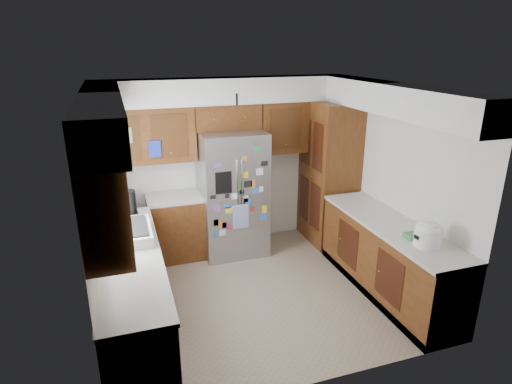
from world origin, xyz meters
TOP-DOWN VIEW (x-y plane):
  - floor at (0.00, 0.00)m, footprint 3.60×3.60m
  - room_shell at (-0.11, 0.36)m, footprint 3.64×3.24m
  - left_counter_run at (-1.36, 0.03)m, footprint 1.36×3.20m
  - right_counter_run at (1.50, -0.47)m, footprint 0.63×2.25m
  - pantry at (1.50, 1.15)m, footprint 0.60×0.90m
  - fridge at (-0.00, 1.20)m, footprint 0.90×0.79m
  - bridge_cabinet at (0.00, 1.43)m, footprint 0.96×0.34m
  - fridge_top_items at (-0.14, 1.39)m, footprint 0.73×0.35m
  - sink_assembly at (-1.50, 0.10)m, footprint 0.52×0.70m
  - left_counter_clutter at (-1.47, 0.81)m, footprint 0.33×0.79m
  - rice_cooker at (1.50, -1.09)m, footprint 0.30×0.29m
  - paper_towel at (1.51, -1.12)m, footprint 0.12×0.12m

SIDE VIEW (x-z plane):
  - floor at x=0.00m, z-range 0.00..0.00m
  - right_counter_run at x=1.50m, z-range -0.04..0.88m
  - left_counter_run at x=-1.36m, z-range -0.03..0.89m
  - fridge at x=0.00m, z-range 0.00..1.80m
  - sink_assembly at x=-1.50m, z-range 0.80..1.17m
  - left_counter_clutter at x=-1.47m, z-range 0.86..1.24m
  - paper_towel at x=1.51m, z-range 0.92..1.18m
  - rice_cooker at x=1.50m, z-range 0.93..1.18m
  - pantry at x=1.50m, z-range 0.00..2.15m
  - room_shell at x=-0.11m, z-range 0.56..3.08m
  - bridge_cabinet at x=0.00m, z-range 1.80..2.15m
  - fridge_top_items at x=-0.14m, z-range 2.14..2.41m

